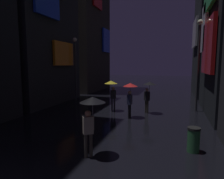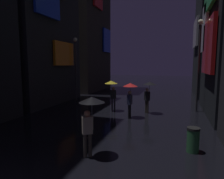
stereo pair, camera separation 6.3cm
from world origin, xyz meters
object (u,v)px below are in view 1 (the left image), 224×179
Objects in this scene: pedestrian_foreground_right_red at (130,91)px; trash_bin at (194,140)px; pedestrian_foreground_left_yellow at (112,87)px; pedestrian_midstreet_left_black at (149,88)px; pedestrian_far_right_black at (91,110)px; streetlamp_left_far at (75,62)px; streetlamp_right_far at (199,56)px.

pedestrian_foreground_right_red reaches higher than trash_bin.
pedestrian_midstreet_left_black is at bearing 0.59° from pedestrian_foreground_left_yellow.
pedestrian_foreground_left_yellow and pedestrian_far_right_black have the same top height.
pedestrian_foreground_right_red is at bearing -121.75° from pedestrian_midstreet_left_black.
streetlamp_left_far reaches higher than pedestrian_foreground_right_red.
trash_bin is (3.30, -3.99, -1.20)m from pedestrian_foreground_right_red.
streetlamp_right_far is (4.00, 3.10, 2.14)m from pedestrian_foreground_right_red.
trash_bin is (-0.70, -7.09, -3.34)m from streetlamp_right_far.
pedestrian_midstreet_left_black is 2.28× the size of trash_bin.
streetlamp_right_far is at bearing 16.21° from pedestrian_foreground_left_yellow.
pedestrian_far_right_black is 2.28× the size of trash_bin.
pedestrian_foreground_right_red is 2.28× the size of trash_bin.
streetlamp_left_far reaches higher than pedestrian_foreground_left_yellow.
streetlamp_right_far is at bearing 27.61° from pedestrian_midstreet_left_black.
pedestrian_foreground_left_yellow is 5.60m from streetlamp_left_far.
streetlamp_right_far is at bearing 37.78° from pedestrian_foreground_right_red.
pedestrian_foreground_right_red is 5.46m from pedestrian_far_right_black.
pedestrian_midstreet_left_black reaches higher than trash_bin.
pedestrian_midstreet_left_black is 1.00× the size of pedestrian_far_right_black.
pedestrian_foreground_right_red and pedestrian_midstreet_left_black have the same top height.
streetlamp_right_far reaches higher than streetlamp_left_far.
pedestrian_foreground_right_red is 1.00× the size of pedestrian_far_right_black.
pedestrian_foreground_left_yellow is at bearing -34.33° from streetlamp_left_far.
pedestrian_far_right_black is (-0.15, -5.46, 0.00)m from pedestrian_foreground_right_red.
streetlamp_left_far is 6.01× the size of trash_bin.
pedestrian_midstreet_left_black is at bearing 58.25° from pedestrian_foreground_right_red.
streetlamp_right_far reaches higher than pedestrian_far_right_black.
pedestrian_foreground_left_yellow is 1.00× the size of pedestrian_far_right_black.
pedestrian_foreground_right_red is at bearing 129.62° from trash_bin.
pedestrian_foreground_right_red is 0.38× the size of streetlamp_left_far.
pedestrian_far_right_black is at bearing -115.84° from streetlamp_right_far.
pedestrian_foreground_left_yellow is 0.38× the size of streetlamp_left_far.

